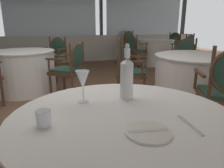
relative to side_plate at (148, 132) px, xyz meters
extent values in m
plane|color=brown|center=(-0.17, 1.89, -0.75)|extent=(15.41, 15.41, 0.00)
cube|color=beige|center=(-0.17, 6.33, -0.33)|extent=(10.01, 0.12, 0.85)
cube|color=silver|center=(-0.17, 6.35, 0.86)|extent=(2.76, 0.02, 1.52)
cube|color=silver|center=(2.97, 6.35, 0.86)|extent=(2.76, 0.02, 1.52)
cube|color=#333338|center=(1.40, 6.33, 0.86)|extent=(0.08, 0.14, 1.52)
cube|color=#333338|center=(4.54, 6.33, 0.86)|extent=(0.08, 0.14, 1.52)
cylinder|color=white|center=(-0.03, 0.21, -0.02)|extent=(1.16, 1.16, 0.02)
cylinder|color=silver|center=(0.00, 0.00, 0.00)|extent=(0.20, 0.20, 0.01)
cube|color=silver|center=(0.00, 0.00, 0.01)|extent=(0.17, 0.05, 0.00)
cube|color=silver|center=(0.21, 0.01, 0.00)|extent=(0.04, 0.20, 0.00)
cylinder|color=white|center=(0.07, 0.44, 0.11)|extent=(0.08, 0.08, 0.22)
cone|color=white|center=(0.07, 0.44, 0.23)|extent=(0.08, 0.08, 0.03)
cylinder|color=white|center=(0.07, 0.44, 0.28)|extent=(0.04, 0.04, 0.06)
sphere|color=silver|center=(0.07, 0.44, 0.32)|extent=(0.03, 0.03, 0.03)
cylinder|color=white|center=(-0.20, 0.45, 0.00)|extent=(0.06, 0.06, 0.00)
cylinder|color=white|center=(-0.20, 0.45, 0.04)|extent=(0.01, 0.01, 0.08)
cone|color=white|center=(-0.20, 0.45, 0.13)|extent=(0.08, 0.08, 0.11)
cylinder|color=white|center=(-0.42, 0.20, 0.03)|extent=(0.07, 0.07, 0.07)
cylinder|color=white|center=(2.80, 5.14, -0.02)|extent=(1.13, 1.13, 0.02)
cylinder|color=white|center=(2.80, 5.14, -0.39)|extent=(1.09, 1.09, 0.73)
cube|color=brown|center=(2.40, 5.95, -0.31)|extent=(0.62, 0.62, 0.05)
cube|color=#284738|center=(2.40, 5.95, -0.27)|extent=(0.57, 0.57, 0.04)
cylinder|color=brown|center=(2.67, 5.86, -0.55)|extent=(0.04, 0.04, 0.42)
cylinder|color=brown|center=(2.31, 5.68, -0.55)|extent=(0.04, 0.04, 0.42)
cylinder|color=brown|center=(2.49, 6.22, -0.55)|extent=(0.04, 0.04, 0.42)
cylinder|color=brown|center=(2.13, 6.04, -0.55)|extent=(0.04, 0.04, 0.42)
cylinder|color=brown|center=(2.49, 6.22, -0.02)|extent=(0.04, 0.04, 0.53)
cylinder|color=brown|center=(2.13, 6.04, -0.02)|extent=(0.04, 0.04, 0.53)
ellipsoid|color=#284738|center=(2.31, 6.15, 0.01)|extent=(0.37, 0.22, 0.45)
torus|color=brown|center=(2.31, 6.15, 0.01)|extent=(0.43, 0.23, 0.46)
cube|color=brown|center=(2.63, 6.04, -0.07)|extent=(0.19, 0.35, 0.03)
cylinder|color=brown|center=(2.70, 5.92, -0.18)|extent=(0.03, 0.03, 0.22)
cube|color=brown|center=(2.18, 5.82, -0.07)|extent=(0.19, 0.35, 0.03)
cylinder|color=brown|center=(2.25, 5.70, -0.18)|extent=(0.03, 0.03, 0.22)
cube|color=brown|center=(1.99, 4.74, -0.31)|extent=(0.62, 0.62, 0.05)
cube|color=#284738|center=(1.99, 4.74, -0.26)|extent=(0.57, 0.57, 0.04)
cylinder|color=brown|center=(2.08, 5.01, -0.54)|extent=(0.04, 0.04, 0.42)
cylinder|color=brown|center=(2.25, 4.65, -0.54)|extent=(0.04, 0.04, 0.42)
cylinder|color=brown|center=(1.72, 4.84, -0.54)|extent=(0.04, 0.04, 0.42)
cylinder|color=brown|center=(1.89, 4.48, -0.54)|extent=(0.04, 0.04, 0.42)
cylinder|color=brown|center=(1.72, 4.84, -0.05)|extent=(0.04, 0.04, 0.46)
cylinder|color=brown|center=(1.89, 4.48, -0.05)|extent=(0.04, 0.04, 0.46)
ellipsoid|color=#284738|center=(1.79, 4.65, -0.03)|extent=(0.22, 0.37, 0.39)
torus|color=brown|center=(1.79, 4.65, -0.03)|extent=(0.21, 0.38, 0.40)
cube|color=brown|center=(1.89, 4.98, -0.06)|extent=(0.35, 0.19, 0.03)
cylinder|color=brown|center=(2.02, 5.04, -0.17)|extent=(0.03, 0.03, 0.22)
cube|color=brown|center=(2.11, 4.53, -0.06)|extent=(0.35, 0.19, 0.03)
cylinder|color=brown|center=(2.24, 4.59, -0.17)|extent=(0.03, 0.03, 0.22)
cube|color=brown|center=(3.19, 4.33, -0.32)|extent=(0.62, 0.62, 0.05)
cube|color=#284738|center=(3.19, 4.33, -0.27)|extent=(0.57, 0.57, 0.04)
cylinder|color=brown|center=(2.93, 4.42, -0.55)|extent=(0.04, 0.04, 0.41)
cylinder|color=brown|center=(3.29, 4.60, -0.55)|extent=(0.04, 0.04, 0.41)
cylinder|color=brown|center=(3.10, 4.06, -0.55)|extent=(0.04, 0.04, 0.41)
cylinder|color=brown|center=(3.46, 4.24, -0.55)|extent=(0.04, 0.04, 0.41)
cylinder|color=brown|center=(3.10, 4.06, -0.04)|extent=(0.04, 0.04, 0.50)
cylinder|color=brown|center=(3.46, 4.24, -0.04)|extent=(0.04, 0.04, 0.50)
ellipsoid|color=#284738|center=(3.29, 4.14, -0.02)|extent=(0.37, 0.22, 0.42)
torus|color=brown|center=(3.29, 4.14, -0.02)|extent=(0.40, 0.22, 0.43)
cube|color=brown|center=(2.96, 4.24, -0.07)|extent=(0.19, 0.35, 0.03)
cylinder|color=brown|center=(2.90, 4.36, -0.18)|extent=(0.03, 0.03, 0.22)
cube|color=brown|center=(3.41, 4.46, -0.07)|extent=(0.19, 0.35, 0.03)
cylinder|color=brown|center=(3.35, 4.58, -0.18)|extent=(0.03, 0.03, 0.22)
cube|color=brown|center=(3.61, 5.54, -0.33)|extent=(0.62, 0.62, 0.05)
cube|color=#284738|center=(3.61, 5.54, -0.28)|extent=(0.57, 0.57, 0.04)
cylinder|color=brown|center=(3.52, 5.27, -0.55)|extent=(0.04, 0.04, 0.40)
cylinder|color=brown|center=(3.34, 5.63, -0.55)|extent=(0.04, 0.04, 0.40)
cylinder|color=brown|center=(3.88, 5.45, -0.55)|extent=(0.04, 0.04, 0.40)
cylinder|color=brown|center=(3.70, 5.80, -0.55)|extent=(0.04, 0.04, 0.40)
cylinder|color=brown|center=(3.88, 5.45, -0.05)|extent=(0.04, 0.04, 0.50)
cylinder|color=brown|center=(3.70, 5.80, -0.05)|extent=(0.04, 0.04, 0.50)
ellipsoid|color=#284738|center=(3.80, 5.63, -0.03)|extent=(0.22, 0.37, 0.42)
torus|color=brown|center=(3.80, 5.63, -0.03)|extent=(0.22, 0.40, 0.43)
cube|color=brown|center=(3.70, 5.30, -0.08)|extent=(0.35, 0.19, 0.03)
cylinder|color=brown|center=(3.57, 5.24, -0.19)|extent=(0.03, 0.03, 0.22)
cube|color=brown|center=(3.48, 5.75, -0.08)|extent=(0.35, 0.19, 0.03)
cylinder|color=brown|center=(3.35, 5.69, -0.19)|extent=(0.03, 0.03, 0.22)
cylinder|color=white|center=(-0.81, 3.31, -0.02)|extent=(1.11, 1.11, 0.02)
cylinder|color=white|center=(-0.81, 3.31, -0.39)|extent=(1.08, 1.08, 0.73)
cylinder|color=brown|center=(-1.24, 3.88, -0.55)|extent=(0.04, 0.04, 0.40)
cylinder|color=brown|center=(-1.24, 3.95, -0.20)|extent=(0.03, 0.03, 0.22)
cylinder|color=brown|center=(-1.07, 2.63, -0.55)|extent=(0.04, 0.04, 0.40)
cylinder|color=brown|center=(-1.05, 2.57, -0.19)|extent=(0.03, 0.03, 0.22)
cube|color=brown|center=(-0.09, 2.76, -0.32)|extent=(0.64, 0.64, 0.05)
cube|color=#284738|center=(-0.09, 2.76, -0.28)|extent=(0.59, 0.59, 0.04)
cylinder|color=brown|center=(-0.37, 2.73, -0.55)|extent=(0.04, 0.04, 0.41)
cylinder|color=brown|center=(-0.13, 3.05, -0.55)|extent=(0.04, 0.04, 0.41)
cylinder|color=brown|center=(-0.05, 2.48, -0.55)|extent=(0.04, 0.04, 0.41)
cylinder|color=brown|center=(0.19, 2.80, -0.55)|extent=(0.04, 0.04, 0.41)
cylinder|color=brown|center=(-0.05, 2.48, -0.06)|extent=(0.04, 0.04, 0.46)
cylinder|color=brown|center=(0.19, 2.80, -0.06)|extent=(0.04, 0.04, 0.46)
ellipsoid|color=#284738|center=(0.08, 2.64, -0.04)|extent=(0.28, 0.34, 0.39)
torus|color=brown|center=(0.08, 2.64, -0.04)|extent=(0.27, 0.34, 0.40)
cube|color=brown|center=(-0.26, 2.58, -0.07)|extent=(0.32, 0.25, 0.03)
cylinder|color=brown|center=(-0.37, 2.66, -0.18)|extent=(0.03, 0.03, 0.22)
cube|color=brown|center=(0.04, 2.98, -0.07)|extent=(0.32, 0.25, 0.03)
cylinder|color=brown|center=(-0.07, 3.06, -0.18)|extent=(0.03, 0.03, 0.22)
cube|color=brown|center=(-0.27, 4.02, -0.30)|extent=(0.64, 0.64, 0.05)
cube|color=#284738|center=(-0.27, 4.02, -0.26)|extent=(0.59, 0.59, 0.04)
cylinder|color=brown|center=(-0.23, 3.74, -0.54)|extent=(0.04, 0.04, 0.43)
cylinder|color=brown|center=(-0.55, 3.98, -0.54)|extent=(0.04, 0.04, 0.43)
cylinder|color=brown|center=(0.01, 4.06, -0.54)|extent=(0.04, 0.04, 0.43)
cylinder|color=brown|center=(-0.31, 4.30, -0.54)|extent=(0.04, 0.04, 0.43)
cylinder|color=brown|center=(0.01, 4.06, -0.05)|extent=(0.04, 0.04, 0.45)
cylinder|color=brown|center=(-0.31, 4.30, -0.05)|extent=(0.04, 0.04, 0.45)
ellipsoid|color=#284738|center=(-0.14, 4.19, -0.03)|extent=(0.34, 0.28, 0.38)
torus|color=brown|center=(-0.14, 4.19, -0.03)|extent=(0.33, 0.26, 0.40)
cube|color=brown|center=(-0.08, 3.85, -0.06)|extent=(0.25, 0.32, 0.03)
cylinder|color=brown|center=(-0.17, 3.74, -0.17)|extent=(0.03, 0.03, 0.22)
cube|color=brown|center=(-0.48, 4.15, -0.06)|extent=(0.25, 0.32, 0.03)
cylinder|color=brown|center=(-0.56, 4.04, -0.17)|extent=(0.03, 0.03, 0.22)
cylinder|color=white|center=(1.82, 1.91, -0.02)|extent=(1.36, 1.36, 0.02)
cylinder|color=white|center=(1.82, 1.91, -0.39)|extent=(1.31, 1.31, 0.73)
cube|color=brown|center=(2.25, 2.83, -0.31)|extent=(0.61, 0.61, 0.05)
cube|color=#284738|center=(2.25, 2.83, -0.26)|extent=(0.56, 0.56, 0.04)
cylinder|color=brown|center=(2.35, 2.56, -0.54)|extent=(0.04, 0.04, 0.42)
cylinder|color=brown|center=(1.98, 2.73, -0.54)|extent=(0.04, 0.04, 0.42)
cylinder|color=brown|center=(2.52, 2.92, -0.54)|extent=(0.04, 0.04, 0.42)
cylinder|color=brown|center=(2.16, 3.09, -0.54)|extent=(0.04, 0.04, 0.42)
cylinder|color=brown|center=(2.52, 2.92, -0.05)|extent=(0.04, 0.04, 0.45)
cylinder|color=brown|center=(2.16, 3.09, -0.05)|extent=(0.04, 0.04, 0.45)
ellipsoid|color=#284738|center=(2.34, 3.02, -0.03)|extent=(0.37, 0.21, 0.38)
torus|color=brown|center=(2.34, 3.02, -0.03)|extent=(0.37, 0.20, 0.39)
cube|color=brown|center=(2.47, 2.70, -0.06)|extent=(0.19, 0.35, 0.03)
cylinder|color=brown|center=(2.41, 2.58, -0.17)|extent=(0.03, 0.03, 0.22)
cube|color=brown|center=(2.02, 2.92, -0.06)|extent=(0.19, 0.35, 0.03)
cylinder|color=brown|center=(1.96, 2.79, -0.17)|extent=(0.03, 0.03, 0.22)
cube|color=brown|center=(0.90, 2.34, -0.33)|extent=(0.61, 0.61, 0.05)
cube|color=#284738|center=(0.90, 2.34, -0.29)|extent=(0.56, 0.56, 0.04)
cylinder|color=brown|center=(1.16, 2.44, -0.55)|extent=(0.04, 0.04, 0.40)
cylinder|color=brown|center=(0.99, 2.08, -0.55)|extent=(0.04, 0.04, 0.40)
cylinder|color=brown|center=(0.80, 2.61, -0.55)|extent=(0.04, 0.04, 0.40)
cylinder|color=brown|center=(0.63, 2.25, -0.55)|extent=(0.04, 0.04, 0.40)
cylinder|color=brown|center=(0.80, 2.61, -0.04)|extent=(0.04, 0.04, 0.53)
cylinder|color=brown|center=(0.63, 2.25, -0.04)|extent=(0.04, 0.04, 0.53)
ellipsoid|color=#284738|center=(0.70, 2.44, -0.01)|extent=(0.21, 0.37, 0.45)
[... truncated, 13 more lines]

